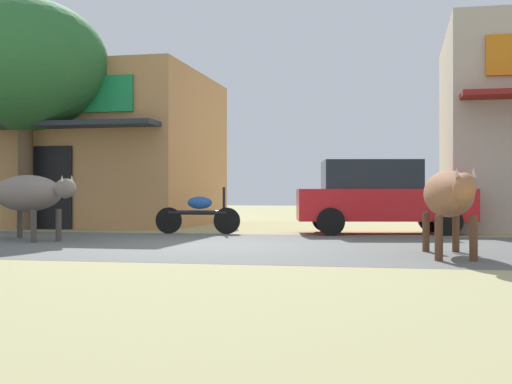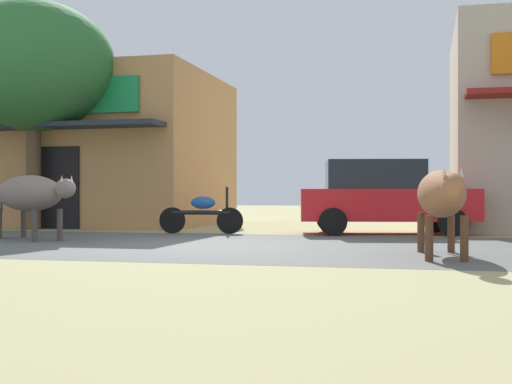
{
  "view_description": "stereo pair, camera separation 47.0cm",
  "coord_description": "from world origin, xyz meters",
  "px_view_note": "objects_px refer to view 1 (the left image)",
  "views": [
    {
      "loc": [
        3.23,
        -11.86,
        0.9
      ],
      "look_at": [
        0.44,
        1.52,
        0.93
      ],
      "focal_mm": 49.23,
      "sensor_mm": 36.0,
      "label": 1
    },
    {
      "loc": [
        3.69,
        -11.76,
        0.9
      ],
      "look_at": [
        0.44,
        1.52,
        0.93
      ],
      "focal_mm": 49.23,
      "sensor_mm": 36.0,
      "label": 2
    }
  ],
  "objects_px": {
    "parked_motorcycle": "(199,213)",
    "cow_near_brown": "(28,194)",
    "parked_hatchback_car": "(379,196)",
    "cow_far_dark": "(449,195)",
    "roadside_tree": "(26,66)"
  },
  "relations": [
    {
      "from": "parked_motorcycle",
      "to": "cow_near_brown",
      "type": "relative_size",
      "value": 0.74
    },
    {
      "from": "parked_hatchback_car",
      "to": "cow_near_brown",
      "type": "relative_size",
      "value": 1.57
    },
    {
      "from": "cow_far_dark",
      "to": "cow_near_brown",
      "type": "bearing_deg",
      "value": 165.9
    },
    {
      "from": "parked_motorcycle",
      "to": "cow_near_brown",
      "type": "distance_m",
      "value": 3.83
    },
    {
      "from": "roadside_tree",
      "to": "cow_far_dark",
      "type": "distance_m",
      "value": 11.73
    },
    {
      "from": "roadside_tree",
      "to": "parked_motorcycle",
      "type": "bearing_deg",
      "value": -10.08
    },
    {
      "from": "parked_motorcycle",
      "to": "parked_hatchback_car",
      "type": "bearing_deg",
      "value": 12.76
    },
    {
      "from": "parked_hatchback_car",
      "to": "cow_near_brown",
      "type": "xyz_separation_m",
      "value": [
        -6.54,
        -3.67,
        0.06
      ]
    },
    {
      "from": "roadside_tree",
      "to": "parked_motorcycle",
      "type": "distance_m",
      "value": 6.02
    },
    {
      "from": "roadside_tree",
      "to": "parked_hatchback_car",
      "type": "xyz_separation_m",
      "value": [
        8.68,
        0.05,
        -3.25
      ]
    },
    {
      "from": "roadside_tree",
      "to": "cow_near_brown",
      "type": "xyz_separation_m",
      "value": [
        2.14,
        -3.62,
        -3.19
      ]
    },
    {
      "from": "roadside_tree",
      "to": "parked_hatchback_car",
      "type": "height_order",
      "value": "roadside_tree"
    },
    {
      "from": "cow_far_dark",
      "to": "roadside_tree",
      "type": "bearing_deg",
      "value": 150.53
    },
    {
      "from": "cow_far_dark",
      "to": "parked_motorcycle",
      "type": "bearing_deg",
      "value": 137.24
    },
    {
      "from": "parked_hatchback_car",
      "to": "parked_motorcycle",
      "type": "relative_size",
      "value": 2.12
    }
  ]
}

